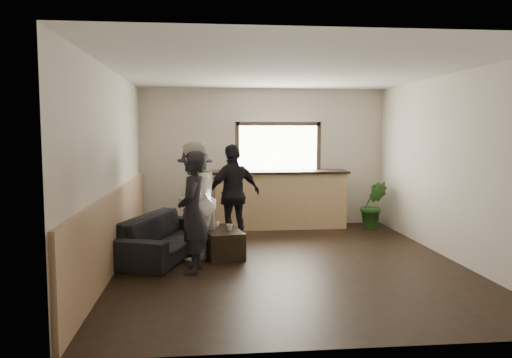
{
  "coord_description": "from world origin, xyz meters",
  "views": [
    {
      "loc": [
        -1.19,
        -7.17,
        1.92
      ],
      "look_at": [
        -0.42,
        0.4,
        1.2
      ],
      "focal_mm": 35.0,
      "sensor_mm": 36.0,
      "label": 1
    }
  ],
  "objects": [
    {
      "name": "cup_a",
      "position": [
        -1.04,
        0.64,
        0.47
      ],
      "size": [
        0.17,
        0.17,
        0.1
      ],
      "primitive_type": "imported",
      "rotation": [
        0.0,
        0.0,
        5.69
      ],
      "color": "silver",
      "rests_on": "coffee_table"
    },
    {
      "name": "person_b",
      "position": [
        -1.36,
        0.34,
        0.9
      ],
      "size": [
        0.95,
        1.06,
        1.79
      ],
      "rotation": [
        0.0,
        0.0,
        -1.95
      ],
      "color": "silver",
      "rests_on": "ground"
    },
    {
      "name": "room_shell",
      "position": [
        -0.74,
        0.0,
        1.47
      ],
      "size": [
        5.01,
        6.01,
        2.8
      ],
      "color": "silver",
      "rests_on": "ground"
    },
    {
      "name": "potted_plant",
      "position": [
        2.15,
        2.4,
        0.48
      ],
      "size": [
        0.6,
        0.52,
        0.95
      ],
      "primitive_type": "imported",
      "rotation": [
        0.0,
        0.0,
        -0.2
      ],
      "color": "#2D6623",
      "rests_on": "ground"
    },
    {
      "name": "ground",
      "position": [
        0.0,
        0.0,
        0.0
      ],
      "size": [
        5.0,
        6.0,
        0.01
      ],
      "primitive_type": "cube",
      "color": "black"
    },
    {
      "name": "bar_counter",
      "position": [
        0.3,
        2.7,
        0.64
      ],
      "size": [
        2.7,
        0.68,
        2.13
      ],
      "color": "tan",
      "rests_on": "ground"
    },
    {
      "name": "cup_b",
      "position": [
        -0.83,
        0.36,
        0.47
      ],
      "size": [
        0.11,
        0.11,
        0.09
      ],
      "primitive_type": "imported",
      "rotation": [
        0.0,
        0.0,
        3.28
      ],
      "color": "silver",
      "rests_on": "coffee_table"
    },
    {
      "name": "coffee_table",
      "position": [
        -0.95,
        0.47,
        0.21
      ],
      "size": [
        0.7,
        1.03,
        0.42
      ],
      "primitive_type": "cube",
      "rotation": [
        0.0,
        0.0,
        0.2
      ],
      "color": "black",
      "rests_on": "ground"
    },
    {
      "name": "sofa",
      "position": [
        -1.81,
        0.54,
        0.32
      ],
      "size": [
        1.53,
        2.35,
        0.64
      ],
      "primitive_type": "imported",
      "rotation": [
        0.0,
        0.0,
        1.23
      ],
      "color": "black",
      "rests_on": "ground"
    },
    {
      "name": "person_d",
      "position": [
        -0.71,
        1.32,
        0.86
      ],
      "size": [
        1.09,
        0.82,
        1.72
      ],
      "rotation": [
        0.0,
        0.0,
        -2.69
      ],
      "color": "black",
      "rests_on": "ground"
    },
    {
      "name": "person_a",
      "position": [
        -1.36,
        -0.4,
        0.83
      ],
      "size": [
        0.5,
        0.65,
        1.67
      ],
      "rotation": [
        0.0,
        0.0,
        -1.68
      ],
      "color": "black",
      "rests_on": "ground"
    },
    {
      "name": "person_c",
      "position": [
        -1.36,
        1.31,
        0.83
      ],
      "size": [
        0.85,
        1.18,
        1.65
      ],
      "rotation": [
        0.0,
        0.0,
        -1.81
      ],
      "color": "black",
      "rests_on": "ground"
    }
  ]
}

